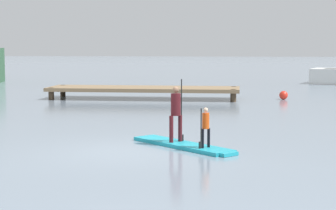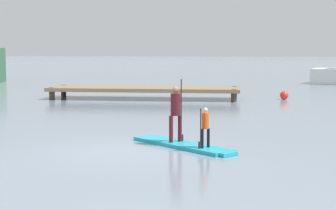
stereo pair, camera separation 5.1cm
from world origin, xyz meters
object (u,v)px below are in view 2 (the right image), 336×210
paddleboard_near (183,145)px  paddler_adult (176,110)px  mooring_buoy_near (284,95)px  paddler_child_solo (205,125)px

paddleboard_near → paddler_adult: (-0.24, 0.23, 0.93)m
mooring_buoy_near → paddler_child_solo: bearing=-101.5°
paddler_adult → paddler_child_solo: 1.24m
paddler_child_solo → mooring_buoy_near: (3.09, 15.16, -0.47)m
paddleboard_near → mooring_buoy_near: (3.71, 14.55, 0.17)m
paddleboard_near → paddler_child_solo: paddler_child_solo is taller
paddleboard_near → paddler_child_solo: size_ratio=2.89×
paddleboard_near → mooring_buoy_near: bearing=75.7°
paddleboard_near → paddler_child_solo: bearing=-44.4°
paddler_adult → mooring_buoy_near: size_ratio=3.97×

